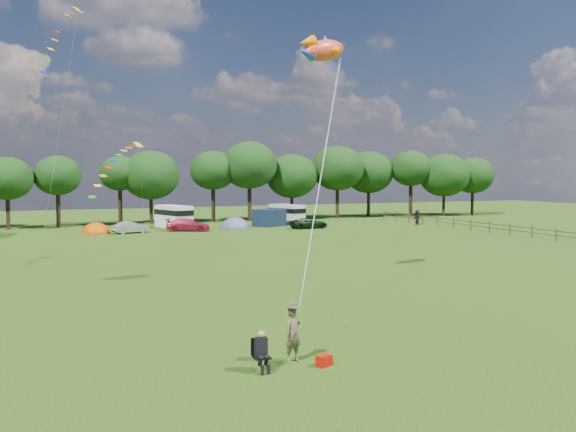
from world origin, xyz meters
name	(u,v)px	position (x,y,z in m)	size (l,w,h in m)	color
ground_plane	(362,323)	(0.00, 0.00, 0.00)	(180.00, 180.00, 0.00)	black
tree_line	(181,172)	(5.30, 54.99, 6.35)	(102.98, 10.98, 10.27)	black
fence	(462,223)	(32.00, 34.50, 0.70)	(0.12, 33.12, 1.20)	#472D19
car_b	(131,227)	(-2.62, 43.91, 0.61)	(1.29, 3.44, 1.21)	gray
car_c	(188,225)	(3.48, 44.15, 0.67)	(1.89, 4.49, 1.35)	#A31C34
car_d	(309,223)	(16.79, 42.03, 0.59)	(1.97, 4.36, 1.19)	black
campervan_c	(174,216)	(2.95, 48.71, 1.36)	(3.61, 5.59, 2.54)	white
campervan_d	(287,213)	(17.10, 49.20, 1.26)	(3.38, 5.18, 2.35)	#B9B9BB
tent_orange	(96,233)	(-5.97, 44.99, 0.02)	(2.90, 3.18, 2.27)	#BB4103
tent_greyblue	(235,229)	(9.03, 44.86, 0.02)	(3.44, 3.76, 2.56)	#464E66
awning_navy	(269,218)	(13.78, 46.62, 0.99)	(3.18, 2.58, 1.99)	#121E35
kite_flyer	(293,335)	(-4.81, -3.95, 0.93)	(0.68, 0.44, 1.85)	brown
camp_chair	(261,347)	(-6.16, -4.47, 0.79)	(0.56, 0.55, 1.32)	#99999E
kite_bag	(324,361)	(-4.06, -4.77, 0.18)	(0.49, 0.33, 0.35)	#AD0D03
fish_kite	(321,50)	(2.40, 9.04, 13.04)	(3.41, 1.83, 1.78)	#F03E20
streamer_kite_a	(64,28)	(-9.85, 25.97, 16.65)	(3.38, 5.67, 5.79)	#FBE707
streamer_kite_b	(120,159)	(-6.73, 21.53, 7.19)	(4.33, 4.69, 3.81)	gold
walker_a	(416,219)	(30.32, 40.97, 0.80)	(0.77, 0.48, 1.59)	black
walker_b	(417,217)	(31.80, 42.89, 0.86)	(1.11, 0.51, 1.71)	black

